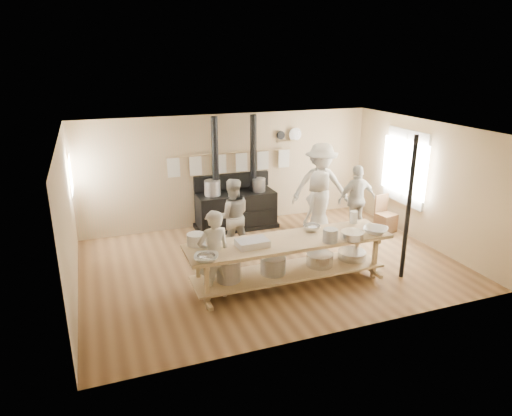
# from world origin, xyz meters

# --- Properties ---
(ground) EXTENTS (7.00, 7.00, 0.00)m
(ground) POSITION_xyz_m (0.00, 0.00, 0.00)
(ground) COLOR brown
(ground) RESTS_ON ground
(room_shell) EXTENTS (7.00, 7.00, 7.00)m
(room_shell) POSITION_xyz_m (0.00, 0.00, 1.62)
(room_shell) COLOR tan
(room_shell) RESTS_ON ground
(window_right) EXTENTS (0.09, 1.50, 1.65)m
(window_right) POSITION_xyz_m (3.47, 0.60, 1.50)
(window_right) COLOR beige
(window_right) RESTS_ON ground
(left_opening) EXTENTS (0.00, 0.90, 0.90)m
(left_opening) POSITION_xyz_m (-3.45, 2.00, 1.60)
(left_opening) COLOR white
(left_opening) RESTS_ON ground
(stove) EXTENTS (1.90, 0.75, 2.60)m
(stove) POSITION_xyz_m (-0.01, 2.12, 0.52)
(stove) COLOR black
(stove) RESTS_ON ground
(towel_rail) EXTENTS (3.00, 0.04, 0.47)m
(towel_rail) POSITION_xyz_m (0.00, 2.40, 1.56)
(towel_rail) COLOR tan
(towel_rail) RESTS_ON ground
(back_wall_shelf) EXTENTS (0.63, 0.14, 0.32)m
(back_wall_shelf) POSITION_xyz_m (1.46, 2.43, 2.00)
(back_wall_shelf) COLOR tan
(back_wall_shelf) RESTS_ON ground
(prep_table) EXTENTS (3.60, 0.90, 0.85)m
(prep_table) POSITION_xyz_m (-0.01, -0.90, 0.52)
(prep_table) COLOR tan
(prep_table) RESTS_ON ground
(support_post) EXTENTS (0.08, 0.08, 2.60)m
(support_post) POSITION_xyz_m (2.05, -1.35, 1.30)
(support_post) COLOR black
(support_post) RESTS_ON ground
(cook_far_left) EXTENTS (0.60, 0.44, 1.53)m
(cook_far_left) POSITION_xyz_m (-1.34, -0.89, 0.77)
(cook_far_left) COLOR #9E988C
(cook_far_left) RESTS_ON ground
(cook_left) EXTENTS (0.84, 0.70, 1.56)m
(cook_left) POSITION_xyz_m (-0.50, 0.78, 0.78)
(cook_left) COLOR #9E988C
(cook_left) RESTS_ON ground
(cook_center) EXTENTS (0.93, 0.82, 1.59)m
(cook_center) POSITION_xyz_m (1.36, 0.61, 0.80)
(cook_center) COLOR #9E988C
(cook_center) RESTS_ON ground
(cook_right) EXTENTS (0.93, 0.41, 1.56)m
(cook_right) POSITION_xyz_m (2.46, 0.88, 0.78)
(cook_right) COLOR #9E988C
(cook_right) RESTS_ON ground
(cook_by_window) EXTENTS (1.45, 1.06, 2.01)m
(cook_by_window) POSITION_xyz_m (1.80, 1.38, 1.00)
(cook_by_window) COLOR #9E988C
(cook_by_window) RESTS_ON ground
(chair) EXTENTS (0.45, 0.45, 0.83)m
(chair) POSITION_xyz_m (3.15, 0.71, 0.25)
(chair) COLOR brown
(chair) RESTS_ON ground
(bowl_white_a) EXTENTS (0.48, 0.48, 0.09)m
(bowl_white_a) POSITION_xyz_m (-1.55, -1.23, 0.90)
(bowl_white_a) COLOR white
(bowl_white_a) RESTS_ON prep_table
(bowl_steel_a) EXTENTS (0.38, 0.38, 0.09)m
(bowl_steel_a) POSITION_xyz_m (-1.55, -1.23, 0.89)
(bowl_steel_a) COLOR silver
(bowl_steel_a) RESTS_ON prep_table
(bowl_white_b) EXTENTS (0.60, 0.60, 0.10)m
(bowl_white_b) POSITION_xyz_m (1.55, -1.15, 0.90)
(bowl_white_b) COLOR white
(bowl_white_b) RESTS_ON prep_table
(bowl_steel_b) EXTENTS (0.33, 0.33, 0.10)m
(bowl_steel_b) POSITION_xyz_m (0.55, -0.64, 0.90)
(bowl_steel_b) COLOR silver
(bowl_steel_b) RESTS_ON prep_table
(roasting_pan) EXTENTS (0.53, 0.36, 0.11)m
(roasting_pan) POSITION_xyz_m (-0.70, -0.95, 0.91)
(roasting_pan) COLOR #B2B2B7
(roasting_pan) RESTS_ON prep_table
(mixing_bowl_large) EXTENTS (0.46, 0.46, 0.13)m
(mixing_bowl_large) POSITION_xyz_m (1.03, -1.23, 0.91)
(mixing_bowl_large) COLOR silver
(mixing_bowl_large) RESTS_ON prep_table
(bucket_galv) EXTENTS (0.29, 0.29, 0.23)m
(bucket_galv) POSITION_xyz_m (0.60, -1.23, 0.96)
(bucket_galv) COLOR gray
(bucket_galv) RESTS_ON prep_table
(deep_bowl_enamel) EXTENTS (0.36, 0.36, 0.19)m
(deep_bowl_enamel) POSITION_xyz_m (-1.55, -0.57, 0.95)
(deep_bowl_enamel) COLOR white
(deep_bowl_enamel) RESTS_ON prep_table
(pitcher) EXTENTS (0.19, 0.19, 0.23)m
(pitcher) POSITION_xyz_m (1.46, -0.57, 0.97)
(pitcher) COLOR white
(pitcher) RESTS_ON prep_table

